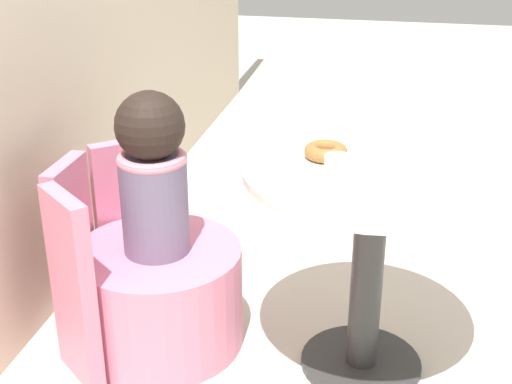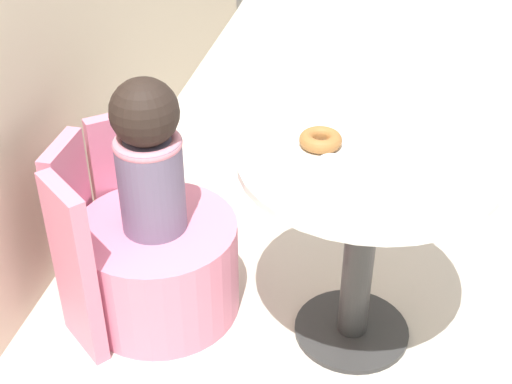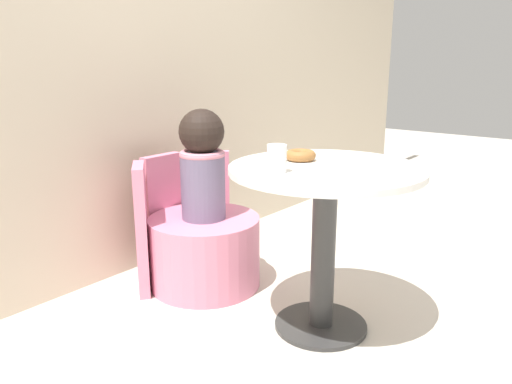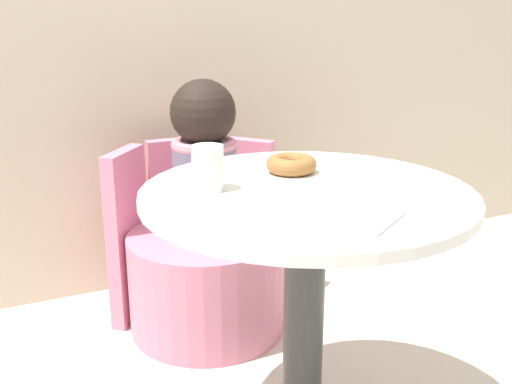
% 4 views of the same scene
% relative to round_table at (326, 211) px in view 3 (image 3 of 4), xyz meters
% --- Properties ---
extents(ground_plane, '(12.00, 12.00, 0.00)m').
position_rel_round_table_xyz_m(ground_plane, '(-0.03, 0.00, -0.51)').
color(ground_plane, beige).
extents(back_wall, '(6.00, 0.06, 2.40)m').
position_rel_round_table_xyz_m(back_wall, '(-0.03, 1.13, 0.69)').
color(back_wall, beige).
rests_on(back_wall, ground_plane).
extents(round_table, '(0.75, 0.75, 0.68)m').
position_rel_round_table_xyz_m(round_table, '(0.00, 0.00, 0.00)').
color(round_table, '#333333').
rests_on(round_table, ground_plane).
extents(tub_chair, '(0.54, 0.54, 0.35)m').
position_rel_round_table_xyz_m(tub_chair, '(-0.00, 0.67, -0.33)').
color(tub_chair, pink).
rests_on(tub_chair, ground_plane).
extents(booth_backrest, '(0.63, 0.23, 0.62)m').
position_rel_round_table_xyz_m(booth_backrest, '(-0.00, 0.89, -0.20)').
color(booth_backrest, pink).
rests_on(booth_backrest, ground_plane).
extents(child_figure, '(0.21, 0.21, 0.52)m').
position_rel_round_table_xyz_m(child_figure, '(-0.00, 0.67, 0.10)').
color(child_figure, slate).
rests_on(child_figure, tub_chair).
extents(donut, '(0.13, 0.13, 0.04)m').
position_rel_round_table_xyz_m(donut, '(0.04, 0.15, 0.20)').
color(donut, '#9E6633').
rests_on(donut, round_table).
extents(cup, '(0.07, 0.07, 0.10)m').
position_rel_round_table_xyz_m(cup, '(-0.20, 0.09, 0.23)').
color(cup, white).
rests_on(cup, round_table).
extents(paper_napkin, '(0.21, 0.21, 0.01)m').
position_rel_round_table_xyz_m(paper_napkin, '(-0.01, -0.21, 0.18)').
color(paper_napkin, silver).
rests_on(paper_napkin, round_table).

